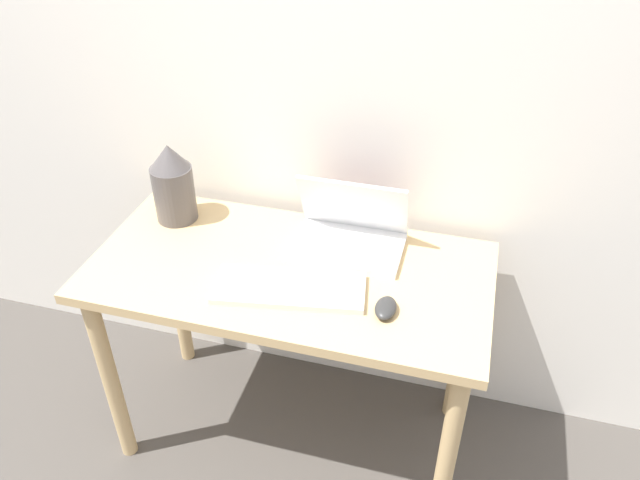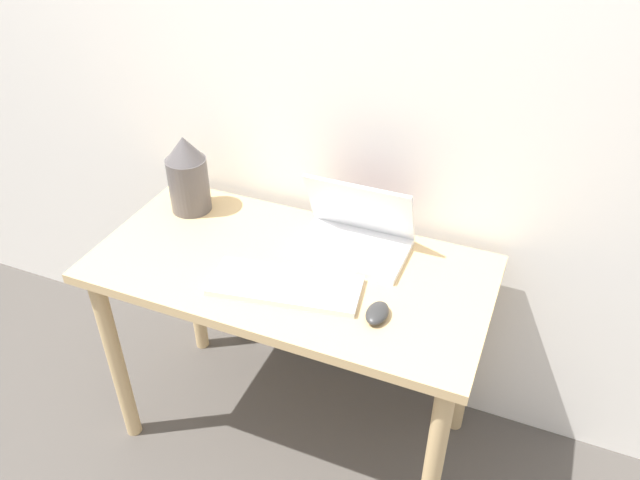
{
  "view_description": "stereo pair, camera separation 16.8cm",
  "coord_description": "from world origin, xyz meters",
  "px_view_note": "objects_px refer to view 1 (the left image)",
  "views": [
    {
      "loc": [
        0.45,
        -1.02,
        1.79
      ],
      "look_at": [
        0.09,
        0.3,
        0.81
      ],
      "focal_mm": 35.0,
      "sensor_mm": 36.0,
      "label": 1
    },
    {
      "loc": [
        0.61,
        -0.97,
        1.79
      ],
      "look_at": [
        0.09,
        0.3,
        0.81
      ],
      "focal_mm": 35.0,
      "sensor_mm": 36.0,
      "label": 2
    }
  ],
  "objects_px": {
    "keyboard": "(289,288)",
    "vase": "(173,183)",
    "laptop": "(350,232)",
    "mouse": "(386,308)"
  },
  "relations": [
    {
      "from": "laptop",
      "to": "vase",
      "type": "distance_m",
      "value": 0.56
    },
    {
      "from": "laptop",
      "to": "vase",
      "type": "xyz_separation_m",
      "value": [
        -0.55,
        0.0,
        0.08
      ]
    },
    {
      "from": "mouse",
      "to": "vase",
      "type": "distance_m",
      "value": 0.76
    },
    {
      "from": "laptop",
      "to": "keyboard",
      "type": "xyz_separation_m",
      "value": [
        -0.11,
        -0.25,
        -0.04
      ]
    },
    {
      "from": "mouse",
      "to": "laptop",
      "type": "bearing_deg",
      "value": 120.95
    },
    {
      "from": "laptop",
      "to": "mouse",
      "type": "xyz_separation_m",
      "value": [
        0.16,
        -0.26,
        -0.03
      ]
    },
    {
      "from": "keyboard",
      "to": "mouse",
      "type": "bearing_deg",
      "value": -3.13
    },
    {
      "from": "mouse",
      "to": "vase",
      "type": "bearing_deg",
      "value": 159.77
    },
    {
      "from": "keyboard",
      "to": "vase",
      "type": "height_order",
      "value": "vase"
    },
    {
      "from": "keyboard",
      "to": "vase",
      "type": "relative_size",
      "value": 1.68
    }
  ]
}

